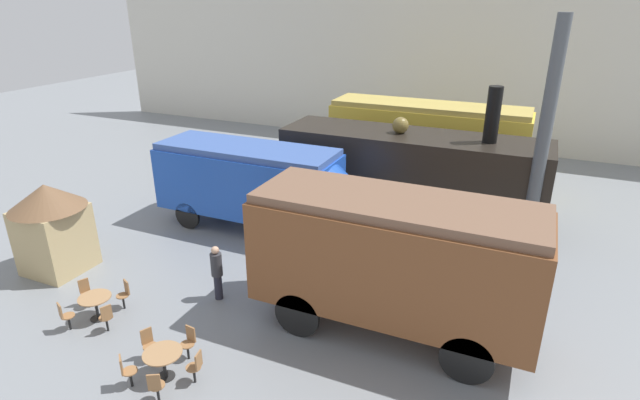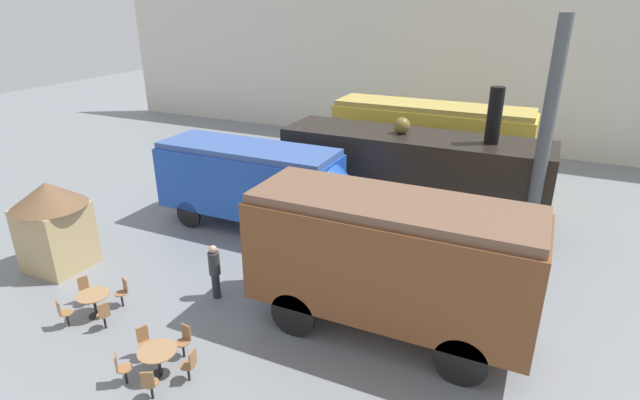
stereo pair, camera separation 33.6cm
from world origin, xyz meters
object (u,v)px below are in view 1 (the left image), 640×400
streamlined_locomotive (262,182)px  cafe_table_near (95,301)px  cafe_table_mid (163,357)px  cafe_chair_0 (125,292)px  steam_locomotive (411,168)px  visitor_person (217,271)px  passenger_coach_wooden (394,255)px  ticket_kiosk (52,223)px  passenger_coach_vintage (427,137)px

streamlined_locomotive → cafe_table_near: size_ratio=9.67×
cafe_table_mid → cafe_chair_0: (-2.95, 1.84, -0.07)m
steam_locomotive → visitor_person: (-3.65, -8.20, -1.16)m
passenger_coach_wooden → steam_locomotive: bearing=100.9°
steam_locomotive → cafe_table_mid: (-2.89, -11.53, -1.53)m
visitor_person → ticket_kiosk: bearing=-173.6°
passenger_coach_vintage → ticket_kiosk: bearing=-124.5°
passenger_coach_vintage → passenger_coach_wooden: bearing=-81.4°
cafe_table_near → ticket_kiosk: 3.82m
visitor_person → cafe_table_mid: bearing=-77.1°
cafe_table_near → passenger_coach_wooden: bearing=20.5°
cafe_table_near → steam_locomotive: bearing=59.3°
passenger_coach_vintage → cafe_table_mid: size_ratio=9.91×
cafe_table_mid → passenger_coach_vintage: bearing=81.0°
cafe_table_near → ticket_kiosk: (-3.30, 1.58, 1.11)m
steam_locomotive → cafe_chair_0: size_ratio=11.83×
passenger_coach_wooden → cafe_table_near: 8.35m
cafe_table_mid → cafe_chair_0: 3.48m
cafe_table_mid → visitor_person: 3.44m
streamlined_locomotive → cafe_table_mid: bearing=-76.6°
passenger_coach_wooden → visitor_person: passenger_coach_wooden is taller
streamlined_locomotive → passenger_coach_wooden: size_ratio=1.18×
streamlined_locomotive → cafe_chair_0: (-1.01, -6.31, -1.43)m
passenger_coach_wooden → ticket_kiosk: bearing=-173.3°
passenger_coach_wooden → passenger_coach_vintage: bearing=98.6°
passenger_coach_wooden → visitor_person: size_ratio=4.16×
cafe_table_near → cafe_chair_0: bearing=65.4°
ticket_kiosk → cafe_table_mid: bearing=-22.1°
steam_locomotive → ticket_kiosk: bearing=-137.0°
passenger_coach_vintage → ticket_kiosk: passenger_coach_vintage is taller
passenger_coach_wooden → cafe_table_mid: size_ratio=7.89×
cafe_table_mid → cafe_chair_0: size_ratio=1.06×
passenger_coach_vintage → streamlined_locomotive: passenger_coach_vintage is taller
passenger_coach_vintage → streamlined_locomotive: (-4.48, -7.80, -0.31)m
visitor_person → ticket_kiosk: size_ratio=0.58×
streamlined_locomotive → visitor_person: (1.18, -4.82, -0.99)m
streamlined_locomotive → passenger_coach_wooden: passenger_coach_wooden is taller
cafe_chair_0 → ticket_kiosk: (-3.64, 0.84, 1.16)m
streamlined_locomotive → visitor_person: size_ratio=4.93×
streamlined_locomotive → cafe_table_mid: 8.49m
steam_locomotive → cafe_table_mid: 11.99m
cafe_table_near → passenger_coach_vintage: bearing=68.6°
cafe_table_mid → ticket_kiosk: bearing=157.9°
cafe_chair_0 → visitor_person: visitor_person is taller
passenger_coach_vintage → steam_locomotive: steam_locomotive is taller
streamlined_locomotive → passenger_coach_vintage: bearing=60.1°
streamlined_locomotive → ticket_kiosk: size_ratio=2.87×
streamlined_locomotive → cafe_chair_0: size_ratio=9.88×
steam_locomotive → ticket_kiosk: steam_locomotive is taller
passenger_coach_vintage → cafe_chair_0: bearing=-111.2°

